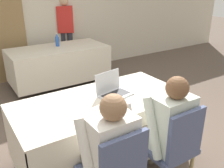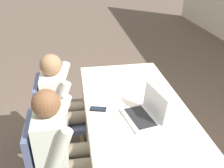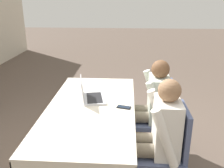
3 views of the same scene
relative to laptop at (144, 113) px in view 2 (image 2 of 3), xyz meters
name	(u,v)px [view 2 (image 2 of 3)]	position (x,y,z in m)	size (l,w,h in m)	color
ground_plane	(133,165)	(-0.18, -0.02, -0.78)	(24.00, 24.00, 0.00)	brown
conference_table_near	(135,122)	(-0.18, -0.02, -0.22)	(1.81, 0.89, 0.73)	beige
laptop	(144,113)	(0.00, 0.00, 0.00)	(0.39, 0.32, 0.24)	#B7B7BC
cell_phone	(98,109)	(-0.18, -0.36, -0.04)	(0.10, 0.15, 0.01)	black
paper_beside_laptop	(141,124)	(0.07, -0.05, -0.05)	(0.23, 0.31, 0.00)	white
paper_centre_table	(140,72)	(-0.86, 0.20, -0.05)	(0.32, 0.36, 0.00)	white
chair_near_left	(55,116)	(-0.50, -0.78, -0.29)	(0.44, 0.44, 0.89)	tan
chair_near_right	(52,163)	(0.15, -0.78, -0.29)	(0.44, 0.44, 0.89)	tan
person_checkered_shirt	(63,102)	(-0.50, -0.67, -0.13)	(0.50, 0.52, 1.15)	#665B4C
person_white_shirt	(63,147)	(0.15, -0.67, -0.13)	(0.50, 0.52, 1.15)	#665B4C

